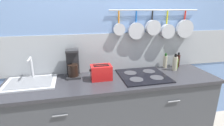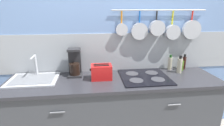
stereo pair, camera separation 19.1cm
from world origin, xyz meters
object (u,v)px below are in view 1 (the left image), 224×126
bottle_vinegar (165,61)px  bottle_hot_sauce (176,63)px  bottle_cooking_wine (178,61)px  coffee_maker (73,66)px  bottle_olive_oil (175,63)px  toaster (101,72)px

bottle_vinegar → bottle_hot_sauce: bearing=-23.1°
bottle_cooking_wine → coffee_maker: bearing=-177.9°
bottle_hot_sauce → bottle_vinegar: bearing=156.9°
bottle_olive_oil → bottle_hot_sauce: size_ratio=1.40×
toaster → bottle_vinegar: bearing=13.4°
coffee_maker → toaster: (0.31, -0.16, -0.05)m
coffee_maker → bottle_hot_sauce: bearing=0.0°
toaster → bottle_cooking_wine: bottle_cooking_wine is taller
bottle_olive_oil → bottle_hot_sauce: bearing=46.4°
bottle_vinegar → bottle_hot_sauce: size_ratio=1.26×
toaster → bottle_cooking_wine: 1.12m
toaster → bottle_hot_sauce: bearing=8.7°
toaster → bottle_cooking_wine: size_ratio=1.22×
bottle_olive_oil → bottle_vinegar: bearing=118.3°
toaster → bottle_vinegar: bottle_vinegar is taller
bottle_olive_oil → bottle_cooking_wine: size_ratio=1.09×
bottle_vinegar → bottle_olive_oil: bearing=-61.7°
bottle_olive_oil → bottle_hot_sauce: 0.10m
coffee_maker → bottle_cooking_wine: (1.41, 0.05, -0.05)m
coffee_maker → bottle_hot_sauce: 1.35m
bottle_cooking_wine → bottle_olive_oil: bearing=-136.1°
toaster → bottle_vinegar: (0.91, 0.22, 0.00)m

